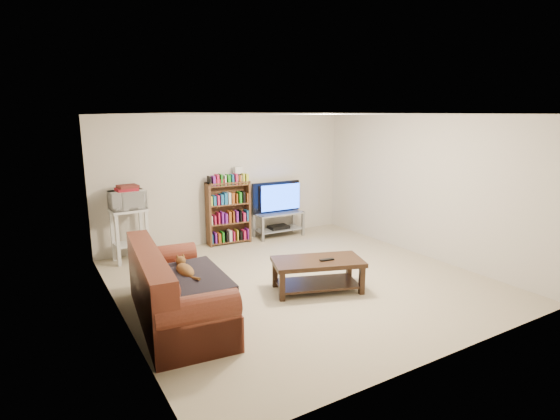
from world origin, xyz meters
TOP-DOWN VIEW (x-y plane):
  - floor at (0.00, 0.00)m, footprint 5.00×5.00m
  - ceiling at (0.00, 0.00)m, footprint 5.00×5.00m
  - wall_back at (0.00, 2.50)m, footprint 5.00×0.00m
  - wall_front at (0.00, -2.50)m, footprint 5.00×0.00m
  - wall_left at (-2.50, 0.00)m, footprint 0.00×5.00m
  - wall_right at (2.50, 0.00)m, footprint 0.00×5.00m
  - sofa at (-2.01, -0.32)m, footprint 1.10×2.14m
  - blanket at (-1.84, -0.48)m, footprint 0.82×1.05m
  - cat at (-1.82, -0.30)m, footprint 0.28×0.58m
  - coffee_table at (0.00, -0.44)m, footprint 1.36×0.98m
  - remote at (0.09, -0.53)m, footprint 0.21×0.09m
  - tv_stand at (0.96, 2.24)m, footprint 0.99×0.46m
  - television at (0.96, 2.24)m, footprint 1.06×0.16m
  - dvd_player at (0.96, 2.24)m, footprint 0.40×0.28m
  - bookshelf at (-0.10, 2.30)m, footprint 0.83×0.31m
  - shelf_clutter at (-0.00, 2.31)m, footprint 0.61×0.20m
  - microwave_stand at (-1.94, 2.18)m, footprint 0.58×0.44m
  - microwave at (-1.94, 2.18)m, footprint 0.57×0.41m
  - game_boxes at (-1.94, 2.18)m, footprint 0.34×0.30m

SIDE VIEW (x-z plane):
  - floor at x=0.00m, z-range 0.00..0.00m
  - dvd_player at x=0.96m, z-range 0.16..0.22m
  - coffee_table at x=0.00m, z-range 0.09..0.53m
  - sofa at x=-2.01m, z-range -0.13..0.75m
  - tv_stand at x=0.96m, z-range 0.09..0.58m
  - remote at x=0.09m, z-range 0.45..0.47m
  - blanket at x=-1.84m, z-range 0.43..0.62m
  - microwave_stand at x=-1.94m, z-range 0.12..1.01m
  - cat at x=-1.82m, z-range 0.50..0.67m
  - bookshelf at x=-0.10m, z-range 0.02..1.20m
  - television at x=0.96m, z-range 0.49..1.10m
  - microwave at x=-1.94m, z-range 0.89..1.19m
  - wall_back at x=0.00m, z-range -1.30..3.70m
  - wall_front at x=0.00m, z-range -1.30..3.70m
  - wall_left at x=-2.50m, z-range -1.30..3.70m
  - wall_right at x=2.50m, z-range -1.30..3.70m
  - game_boxes at x=-1.94m, z-range 1.19..1.24m
  - shelf_clutter at x=0.00m, z-range 1.15..1.43m
  - ceiling at x=0.00m, z-range 2.40..2.40m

